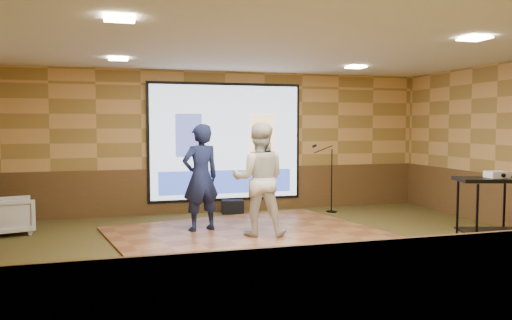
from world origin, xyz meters
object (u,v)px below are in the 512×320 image
object	(u,v)px
dance_floor	(247,234)
player_right	(259,179)
projector	(497,174)
banquet_chair	(12,216)
duffel_bag	(233,207)
av_table	(492,198)
mic_stand	(329,189)
projector_screen	(226,143)
player_left	(201,177)

from	to	relation	value
dance_floor	player_right	bearing A→B (deg)	-50.44
projector	banquet_chair	distance (m)	7.89
projector	banquet_chair	size ratio (longest dim) A/B	0.42
player_right	banquet_chair	xyz separation A→B (m)	(-4.01, 1.33, -0.65)
banquet_chair	duffel_bag	distance (m)	4.20
player_right	av_table	bearing A→B (deg)	167.36
av_table	mic_stand	world-z (taller)	mic_stand
mic_stand	player_right	bearing A→B (deg)	-123.03
dance_floor	duffel_bag	world-z (taller)	duffel_bag
projector_screen	dance_floor	xyz separation A→B (m)	(-0.15, -2.33, -1.46)
player_right	duffel_bag	xyz separation A→B (m)	(0.07, 2.28, -0.83)
projector	mic_stand	xyz separation A→B (m)	(-1.13, 3.58, -0.63)
duffel_bag	projector	bearing A→B (deg)	-51.72
dance_floor	av_table	world-z (taller)	av_table
player_right	mic_stand	bearing A→B (deg)	-122.49
dance_floor	banquet_chair	distance (m)	4.03
dance_floor	projector	xyz separation A→B (m)	(3.39, -1.91, 1.11)
dance_floor	mic_stand	xyz separation A→B (m)	(2.26, 1.67, 0.48)
dance_floor	player_left	world-z (taller)	player_left
projector	duffel_bag	distance (m)	5.18
dance_floor	mic_stand	size ratio (longest dim) A/B	3.00
av_table	duffel_bag	bearing A→B (deg)	127.66
banquet_chair	projector_screen	bearing A→B (deg)	-88.84
projector	banquet_chair	bearing A→B (deg)	164.40
projector_screen	banquet_chair	distance (m)	4.33
dance_floor	duffel_bag	xyz separation A→B (m)	(0.23, 2.08, 0.12)
player_left	projector	distance (m)	4.72
player_left	projector	world-z (taller)	player_left
player_right	av_table	xyz separation A→B (m)	(3.15, -1.71, -0.19)
projector_screen	projector	world-z (taller)	projector_screen
banquet_chair	duffel_bag	xyz separation A→B (m)	(4.09, 0.95, -0.18)
av_table	duffel_bag	distance (m)	5.07
banquet_chair	av_table	bearing A→B (deg)	-128.44
duffel_bag	banquet_chair	bearing A→B (deg)	-166.91
av_table	mic_stand	size ratio (longest dim) A/B	0.73
projector_screen	player_left	distance (m)	2.15
projector_screen	mic_stand	size ratio (longest dim) A/B	2.27
dance_floor	projector	world-z (taller)	projector
projector	player_left	bearing A→B (deg)	157.48
projector_screen	dance_floor	bearing A→B (deg)	-93.66
mic_stand	banquet_chair	xyz separation A→B (m)	(-6.11, -0.54, -0.18)
projector_screen	duffel_bag	bearing A→B (deg)	-70.70
player_right	av_table	world-z (taller)	player_right
av_table	duffel_bag	xyz separation A→B (m)	(-3.08, 3.99, -0.63)
player_right	mic_stand	world-z (taller)	player_right
av_table	projector	xyz separation A→B (m)	(0.07, -0.01, 0.35)
mic_stand	duffel_bag	size ratio (longest dim) A/B	3.24
projector_screen	dance_floor	distance (m)	2.75
player_left	duffel_bag	xyz separation A→B (m)	(0.95, 1.65, -0.82)
dance_floor	banquet_chair	bearing A→B (deg)	163.58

